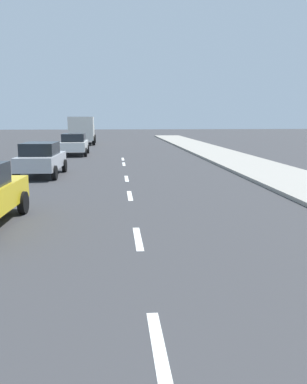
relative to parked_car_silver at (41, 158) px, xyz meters
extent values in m
plane|color=#38383A|center=(3.92, -1.06, -0.84)|extent=(160.00, 160.00, 0.00)
cube|color=#9E998E|center=(11.02, 0.94, -0.77)|extent=(3.60, 80.00, 0.14)
cube|color=white|center=(3.92, -14.87, -0.83)|extent=(0.16, 1.80, 0.01)
cube|color=white|center=(3.92, -10.39, -0.83)|extent=(0.16, 1.80, 0.01)
cube|color=white|center=(3.92, -5.26, -0.83)|extent=(0.16, 1.80, 0.01)
cube|color=white|center=(3.92, -1.20, -0.83)|extent=(0.16, 1.80, 0.01)
cube|color=white|center=(3.92, 4.64, -0.83)|extent=(0.16, 1.80, 0.01)
cube|color=white|center=(3.92, 7.59, -0.83)|extent=(0.16, 1.80, 0.01)
cylinder|color=black|center=(0.82, -7.69, -0.52)|extent=(0.21, 0.65, 0.64)
cube|color=#B7BABF|center=(0.00, 0.05, -0.15)|extent=(1.80, 4.01, 0.64)
cube|color=black|center=(-0.01, -0.14, 0.45)|extent=(1.53, 2.11, 0.56)
cylinder|color=black|center=(-0.78, 1.43, -0.52)|extent=(0.20, 0.65, 0.64)
cylinder|color=black|center=(0.88, 1.36, -0.52)|extent=(0.20, 0.65, 0.64)
cylinder|color=black|center=(-0.88, -1.26, -0.52)|extent=(0.20, 0.65, 0.64)
cylinder|color=black|center=(0.78, -1.32, -0.52)|extent=(0.20, 0.65, 0.64)
cube|color=white|center=(0.45, 10.95, -0.15)|extent=(1.81, 4.24, 0.64)
cube|color=black|center=(0.45, 10.74, 0.45)|extent=(1.58, 2.21, 0.56)
cylinder|color=black|center=(-0.45, 12.38, -0.52)|extent=(0.19, 0.64, 0.64)
cylinder|color=black|center=(1.33, 12.40, -0.52)|extent=(0.19, 0.64, 0.64)
cylinder|color=black|center=(-0.42, 9.51, -0.52)|extent=(0.19, 0.64, 0.64)
cylinder|color=black|center=(1.35, 9.52, -0.52)|extent=(0.19, 0.64, 0.64)
cube|color=beige|center=(-0.02, 25.73, 0.36)|extent=(2.47, 2.41, 1.40)
cube|color=silver|center=(0.06, 22.74, 0.81)|extent=(2.52, 4.23, 2.30)
cylinder|color=black|center=(-1.22, 25.56, -0.39)|extent=(0.31, 0.91, 0.90)
cylinder|color=black|center=(1.18, 25.63, -0.39)|extent=(0.31, 0.91, 0.90)
cylinder|color=black|center=(-1.11, 21.66, -0.39)|extent=(0.31, 0.91, 0.90)
cylinder|color=black|center=(1.29, 21.73, -0.39)|extent=(0.31, 0.91, 0.90)
camera|label=1|loc=(3.45, -19.19, 1.84)|focal=37.93mm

